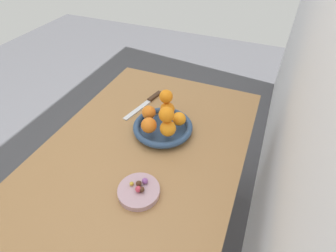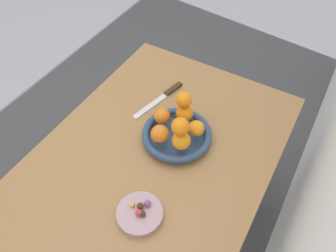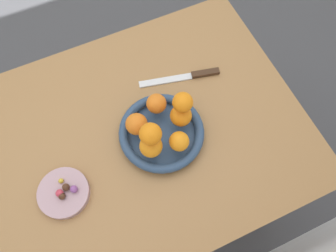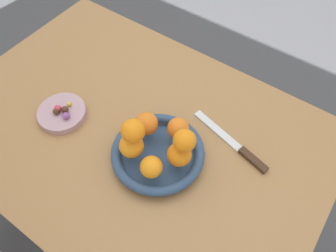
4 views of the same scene
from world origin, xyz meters
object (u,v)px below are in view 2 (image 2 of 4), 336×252
(orange_5, at_px, (180,126))
(candy_ball_4, at_px, (147,203))
(knife, at_px, (163,97))
(orange_1, at_px, (159,134))
(candy_ball_3, at_px, (140,206))
(orange_4, at_px, (184,114))
(candy_ball_1, at_px, (132,205))
(orange_3, at_px, (196,128))
(dining_table, at_px, (153,172))
(fruit_bowl, at_px, (177,135))
(candy_dish, at_px, (140,214))
(candy_ball_2, at_px, (143,214))
(candy_ball_0, at_px, (139,213))
(orange_2, at_px, (181,141))
(orange_0, at_px, (162,116))
(orange_6, at_px, (184,100))

(orange_5, height_order, candy_ball_4, orange_5)
(candy_ball_4, xyz_separation_m, knife, (-0.44, -0.21, -0.03))
(orange_1, distance_m, candy_ball_3, 0.25)
(orange_4, bearing_deg, candy_ball_3, 7.54)
(candy_ball_1, height_order, candy_ball_3, candy_ball_3)
(orange_3, xyz_separation_m, knife, (-0.13, -0.21, -0.06))
(dining_table, height_order, fruit_bowl, fruit_bowl)
(candy_ball_3, bearing_deg, knife, -156.93)
(candy_dish, distance_m, orange_3, 0.34)
(orange_3, height_order, candy_ball_2, orange_3)
(orange_3, xyz_separation_m, candy_ball_0, (0.34, -0.01, -0.04))
(orange_2, xyz_separation_m, orange_5, (-0.01, -0.01, 0.06))
(orange_5, relative_size, candy_ball_0, 2.85)
(orange_1, bearing_deg, fruit_bowl, 149.15)
(fruit_bowl, xyz_separation_m, candy_dish, (0.31, 0.05, -0.01))
(orange_2, bearing_deg, knife, -136.44)
(orange_3, height_order, candy_ball_1, orange_3)
(orange_1, distance_m, candy_ball_4, 0.24)
(orange_0, distance_m, orange_2, 0.13)
(orange_5, xyz_separation_m, orange_6, (-0.11, -0.05, -0.00))
(candy_dish, distance_m, orange_4, 0.38)
(fruit_bowl, height_order, orange_3, orange_3)
(candy_ball_1, relative_size, knife, 0.05)
(orange_0, height_order, knife, orange_0)
(candy_ball_4, height_order, knife, candy_ball_4)
(candy_ball_0, bearing_deg, knife, -156.89)
(orange_0, xyz_separation_m, orange_6, (-0.05, 0.06, 0.06))
(candy_ball_0, relative_size, candy_ball_1, 1.49)
(candy_ball_0, height_order, knife, candy_ball_0)
(orange_0, xyz_separation_m, candy_ball_0, (0.33, 0.12, -0.04))
(candy_ball_1, relative_size, candy_ball_4, 0.69)
(candy_ball_4, bearing_deg, dining_table, -151.45)
(candy_dish, xyz_separation_m, candy_ball_4, (-0.03, 0.01, 0.02))
(orange_1, xyz_separation_m, orange_5, (-0.02, 0.07, 0.06))
(orange_4, xyz_separation_m, candy_ball_0, (0.38, 0.06, -0.04))
(orange_5, height_order, candy_ball_3, orange_5)
(orange_2, height_order, candy_ball_0, orange_2)
(dining_table, distance_m, orange_0, 0.21)
(orange_5, relative_size, candy_ball_3, 2.93)
(candy_dish, relative_size, orange_6, 2.49)
(orange_2, distance_m, knife, 0.29)
(orange_1, height_order, candy_ball_2, orange_1)
(candy_dish, bearing_deg, orange_4, -171.88)
(candy_ball_1, bearing_deg, orange_3, 172.85)
(dining_table, height_order, candy_ball_3, candy_ball_3)
(orange_2, relative_size, orange_3, 1.13)
(candy_ball_2, distance_m, candy_ball_3, 0.03)
(orange_5, distance_m, candy_ball_2, 0.29)
(orange_4, bearing_deg, candy_ball_0, 8.46)
(orange_0, xyz_separation_m, knife, (-0.14, -0.08, -0.06))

